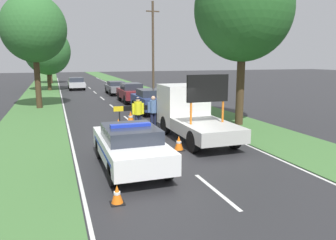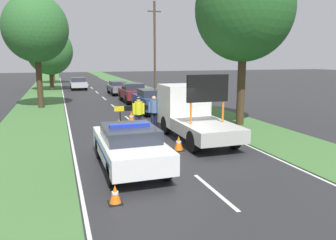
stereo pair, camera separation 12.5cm
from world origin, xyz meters
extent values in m
plane|color=#28282B|center=(0.00, 0.00, 0.00)|extent=(160.00, 160.00, 0.00)
cube|color=silver|center=(0.00, -3.70, 0.00)|extent=(0.12, 2.68, 0.01)
cube|color=silver|center=(0.00, 2.02, 0.00)|extent=(0.12, 2.68, 0.01)
cube|color=silver|center=(0.00, 7.75, 0.00)|extent=(0.12, 2.68, 0.01)
cube|color=silver|center=(0.00, 13.47, 0.00)|extent=(0.12, 2.68, 0.01)
cube|color=silver|center=(0.00, 19.19, 0.00)|extent=(0.12, 2.68, 0.01)
cube|color=silver|center=(0.00, 24.91, 0.00)|extent=(0.12, 2.68, 0.01)
cube|color=silver|center=(0.00, 30.63, 0.00)|extent=(0.12, 2.68, 0.01)
cube|color=silver|center=(0.00, 36.35, 0.00)|extent=(0.12, 2.68, 0.01)
cube|color=silver|center=(0.00, 42.07, 0.00)|extent=(0.12, 2.68, 0.01)
cube|color=silver|center=(0.00, 47.79, 0.00)|extent=(0.12, 2.68, 0.01)
cube|color=silver|center=(-3.56, 18.44, 0.00)|extent=(0.10, 69.84, 0.01)
cube|color=silver|center=(3.56, 18.44, 0.00)|extent=(0.10, 69.84, 0.01)
cube|color=#427038|center=(-5.46, 20.00, 0.01)|extent=(3.60, 120.00, 0.03)
cube|color=#427038|center=(5.46, 20.00, 0.01)|extent=(3.60, 120.00, 0.03)
cube|color=white|center=(-1.83, -0.94, 0.70)|extent=(1.91, 4.65, 0.64)
cube|color=#282D38|center=(-1.83, -1.08, 1.24)|extent=(1.68, 2.14, 0.43)
cylinder|color=black|center=(-2.67, 0.51, 0.38)|extent=(0.24, 0.77, 0.77)
cylinder|color=black|center=(-1.00, 0.51, 0.38)|extent=(0.24, 0.77, 0.77)
cylinder|color=black|center=(-2.67, -2.38, 0.38)|extent=(0.24, 0.77, 0.77)
cylinder|color=black|center=(-1.00, -2.38, 0.38)|extent=(0.24, 0.77, 0.77)
cube|color=#1E38C6|center=(-1.83, -1.08, 1.50)|extent=(1.34, 0.24, 0.10)
cube|color=#193399|center=(-1.83, -0.94, 0.74)|extent=(1.92, 3.82, 0.10)
cube|color=black|center=(-1.83, 1.43, 0.64)|extent=(1.05, 0.08, 0.38)
cube|color=white|center=(1.83, 3.46, 1.42)|extent=(2.08, 2.05, 1.96)
cube|color=#232833|center=(1.83, 4.47, 1.77)|extent=(1.76, 0.04, 0.86)
cube|color=#B2B2AD|center=(1.83, 0.72, 0.72)|extent=(2.08, 3.43, 0.56)
cylinder|color=#D16619|center=(1.10, 0.72, 1.45)|extent=(0.09, 0.09, 0.90)
cylinder|color=#D16619|center=(2.56, 0.72, 1.45)|extent=(0.09, 0.09, 0.90)
cube|color=black|center=(1.83, 0.72, 2.46)|extent=(1.84, 0.12, 1.12)
cylinder|color=black|center=(0.91, 3.46, 0.44)|extent=(0.24, 0.88, 0.88)
cylinder|color=black|center=(2.75, 3.46, 0.44)|extent=(0.24, 0.88, 0.88)
cylinder|color=black|center=(0.91, 0.04, 0.44)|extent=(0.24, 0.88, 0.88)
cylinder|color=black|center=(2.75, 0.04, 0.44)|extent=(0.24, 0.88, 0.88)
cylinder|color=black|center=(-0.96, 5.55, 0.46)|extent=(0.07, 0.07, 0.91)
cylinder|color=black|center=(1.54, 5.55, 0.46)|extent=(0.07, 0.07, 0.91)
cube|color=yellow|center=(-1.01, 5.55, 1.04)|extent=(0.52, 0.08, 0.26)
cube|color=black|center=(-0.49, 5.55, 1.04)|extent=(0.52, 0.08, 0.26)
cube|color=yellow|center=(0.03, 5.55, 1.04)|extent=(0.52, 0.08, 0.26)
cube|color=black|center=(0.55, 5.55, 1.04)|extent=(0.52, 0.08, 0.26)
cube|color=yellow|center=(1.07, 5.55, 1.04)|extent=(0.52, 0.08, 0.26)
cube|color=black|center=(1.59, 5.55, 1.04)|extent=(0.52, 0.08, 0.26)
cylinder|color=#191E38|center=(-0.29, 4.50, 0.43)|extent=(0.16, 0.16, 0.87)
cylinder|color=#191E38|center=(-0.11, 4.50, 0.43)|extent=(0.16, 0.16, 0.87)
cylinder|color=yellow|center=(-0.20, 4.50, 1.19)|extent=(0.40, 0.40, 0.65)
cylinder|color=yellow|center=(-0.45, 4.50, 1.16)|extent=(0.13, 0.13, 0.55)
cylinder|color=yellow|center=(0.05, 4.50, 1.16)|extent=(0.13, 0.13, 0.55)
sphere|color=beige|center=(-0.20, 4.50, 1.63)|extent=(0.22, 0.22, 0.22)
cylinder|color=#141933|center=(-0.20, 4.50, 1.69)|extent=(0.26, 0.26, 0.06)
cylinder|color=#191E38|center=(0.60, 4.76, 0.44)|extent=(0.16, 0.16, 0.87)
cylinder|color=#191E38|center=(0.78, 4.76, 0.44)|extent=(0.16, 0.16, 0.87)
cylinder|color=#4C6B9E|center=(0.69, 4.76, 1.20)|extent=(0.40, 0.40, 0.65)
cylinder|color=#4C6B9E|center=(0.44, 4.76, 1.17)|extent=(0.13, 0.13, 0.56)
cylinder|color=#4C6B9E|center=(0.94, 4.76, 1.17)|extent=(0.13, 0.13, 0.56)
sphere|color=tan|center=(0.69, 4.76, 1.64)|extent=(0.23, 0.23, 0.23)
cube|color=black|center=(2.02, 6.63, 0.01)|extent=(0.52, 0.52, 0.03)
cone|color=orange|center=(2.02, 6.63, 0.37)|extent=(0.44, 0.44, 0.69)
cylinder|color=white|center=(2.02, 6.63, 0.41)|extent=(0.25, 0.25, 0.10)
cube|color=black|center=(0.49, 0.51, 0.01)|extent=(0.43, 0.43, 0.03)
cone|color=orange|center=(0.49, 0.51, 0.31)|extent=(0.37, 0.37, 0.57)
cylinder|color=white|center=(0.49, 0.51, 0.34)|extent=(0.21, 0.21, 0.08)
cube|color=black|center=(-2.78, -3.61, 0.01)|extent=(0.36, 0.36, 0.03)
cone|color=orange|center=(-2.78, -3.61, 0.27)|extent=(0.30, 0.30, 0.47)
cylinder|color=white|center=(-2.78, -3.61, 0.29)|extent=(0.17, 0.17, 0.07)
cube|color=black|center=(-0.13, 6.55, 0.01)|extent=(0.52, 0.52, 0.03)
cone|color=orange|center=(-0.13, 6.55, 0.37)|extent=(0.45, 0.45, 0.69)
cylinder|color=white|center=(-0.13, 6.55, 0.41)|extent=(0.25, 0.25, 0.10)
cube|color=black|center=(-1.20, 4.56, 0.01)|extent=(0.51, 0.51, 0.03)
cone|color=orange|center=(-1.20, 4.56, 0.37)|extent=(0.44, 0.44, 0.68)
cylinder|color=white|center=(-1.20, 4.56, 0.40)|extent=(0.25, 0.25, 0.09)
cube|color=navy|center=(2.00, 9.83, 0.76)|extent=(1.88, 4.11, 0.78)
cube|color=#282D38|center=(2.00, 9.70, 1.38)|extent=(1.66, 1.89, 0.46)
cylinder|color=black|center=(1.18, 11.10, 0.38)|extent=(0.24, 0.75, 0.75)
cylinder|color=black|center=(2.82, 11.10, 0.38)|extent=(0.24, 0.75, 0.75)
cylinder|color=black|center=(1.18, 8.55, 0.38)|extent=(0.24, 0.75, 0.75)
cylinder|color=black|center=(2.82, 8.55, 0.38)|extent=(0.24, 0.75, 0.75)
cube|color=maroon|center=(1.95, 15.60, 0.74)|extent=(1.74, 4.24, 0.69)
cube|color=#282D38|center=(1.95, 15.47, 1.35)|extent=(1.53, 1.95, 0.54)
cylinder|color=black|center=(1.20, 16.91, 0.40)|extent=(0.24, 0.79, 0.79)
cylinder|color=black|center=(2.70, 16.91, 0.40)|extent=(0.24, 0.79, 0.79)
cylinder|color=black|center=(1.20, 14.28, 0.40)|extent=(0.24, 0.79, 0.79)
cylinder|color=black|center=(2.70, 14.28, 0.40)|extent=(0.24, 0.79, 0.79)
cube|color=slate|center=(1.84, 22.21, 0.64)|extent=(1.70, 4.53, 0.57)
cube|color=#282D38|center=(1.84, 22.07, 1.13)|extent=(1.50, 2.08, 0.42)
cylinder|color=black|center=(1.11, 23.61, 0.36)|extent=(0.24, 0.71, 0.71)
cylinder|color=black|center=(2.57, 23.61, 0.36)|extent=(0.24, 0.71, 0.71)
cylinder|color=black|center=(1.11, 20.80, 0.36)|extent=(0.24, 0.71, 0.71)
cylinder|color=black|center=(2.57, 20.80, 0.36)|extent=(0.24, 0.71, 0.71)
cube|color=#B2B2B7|center=(-1.67, 29.17, 0.63)|extent=(1.81, 4.46, 0.56)
cube|color=#282D38|center=(-1.67, 29.04, 1.17)|extent=(1.59, 2.05, 0.51)
cylinder|color=black|center=(-2.45, 30.55, 0.35)|extent=(0.24, 0.70, 0.70)
cylinder|color=black|center=(-0.89, 30.55, 0.35)|extent=(0.24, 0.70, 0.70)
cylinder|color=black|center=(-2.45, 27.79, 0.35)|extent=(0.24, 0.70, 0.70)
cylinder|color=black|center=(-0.89, 27.79, 0.35)|extent=(0.24, 0.70, 0.70)
cylinder|color=#42301E|center=(-4.67, 28.78, 1.28)|extent=(0.43, 0.43, 2.56)
ellipsoid|color=#2D662D|center=(-4.67, 28.78, 4.48)|extent=(5.11, 5.11, 5.37)
cylinder|color=#42301E|center=(5.51, 4.22, 2.13)|extent=(0.44, 0.44, 4.26)
ellipsoid|color=#235623|center=(5.51, 4.22, 6.20)|extent=(5.18, 5.18, 5.44)
cylinder|color=#42301E|center=(-4.58, 39.69, 1.59)|extent=(0.42, 0.42, 3.18)
ellipsoid|color=#2D662D|center=(-4.58, 39.69, 4.96)|extent=(4.74, 4.74, 4.98)
cylinder|color=#42301E|center=(-5.28, 14.52, 2.03)|extent=(0.42, 0.42, 4.05)
ellipsoid|color=#2D662D|center=(-5.28, 14.52, 5.77)|extent=(4.59, 4.59, 4.82)
cylinder|color=#473828|center=(4.34, 17.05, 4.27)|extent=(0.20, 0.20, 8.54)
cube|color=#473828|center=(4.34, 17.05, 7.68)|extent=(1.20, 0.10, 0.10)
camera|label=1|loc=(-4.11, -11.46, 3.68)|focal=35.00mm
camera|label=2|loc=(-3.99, -11.50, 3.68)|focal=35.00mm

